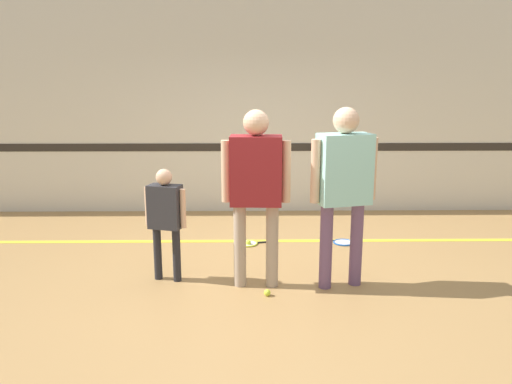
# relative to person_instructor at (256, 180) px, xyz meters

# --- Properties ---
(ground_plane) EXTENTS (16.00, 16.00, 0.00)m
(ground_plane) POSITION_rel_person_instructor_xyz_m (0.06, 0.08, -1.10)
(ground_plane) COLOR #A87F4C
(wall_back) EXTENTS (16.00, 0.07, 3.20)m
(wall_back) POSITION_rel_person_instructor_xyz_m (0.06, 3.00, 0.50)
(wall_back) COLOR silver
(wall_back) RESTS_ON ground_plane
(floor_stripe) EXTENTS (14.40, 0.10, 0.01)m
(floor_stripe) POSITION_rel_person_instructor_xyz_m (0.06, 1.43, -1.09)
(floor_stripe) COLOR yellow
(floor_stripe) RESTS_ON ground_plane
(person_instructor) EXTENTS (0.67, 0.29, 1.77)m
(person_instructor) POSITION_rel_person_instructor_xyz_m (0.00, 0.00, 0.00)
(person_instructor) COLOR tan
(person_instructor) RESTS_ON ground_plane
(person_student_left) EXTENTS (0.43, 0.26, 1.18)m
(person_student_left) POSITION_rel_person_instructor_xyz_m (-0.92, 0.16, -0.37)
(person_student_left) COLOR #232328
(person_student_left) RESTS_ON ground_plane
(person_student_right) EXTENTS (0.67, 0.39, 1.80)m
(person_student_right) POSITION_rel_person_instructor_xyz_m (0.85, -0.02, 0.01)
(person_student_right) COLOR #6B4C70
(person_student_right) RESTS_ON ground_plane
(racket_spare_on_floor) EXTENTS (0.51, 0.32, 0.03)m
(racket_spare_on_floor) POSITION_rel_person_instructor_xyz_m (-0.07, 1.32, -1.09)
(racket_spare_on_floor) COLOR #C6D838
(racket_spare_on_floor) RESTS_ON ground_plane
(racket_second_spare) EXTENTS (0.46, 0.36, 0.03)m
(racket_second_spare) POSITION_rel_person_instructor_xyz_m (1.13, 1.34, -1.09)
(racket_second_spare) COLOR blue
(racket_second_spare) RESTS_ON ground_plane
(tennis_ball_near_instructor) EXTENTS (0.07, 0.07, 0.07)m
(tennis_ball_near_instructor) POSITION_rel_person_instructor_xyz_m (0.11, -0.26, -1.06)
(tennis_ball_near_instructor) COLOR #CCE038
(tennis_ball_near_instructor) RESTS_ON ground_plane
(tennis_ball_by_spare_racket) EXTENTS (0.07, 0.07, 0.07)m
(tennis_ball_by_spare_racket) POSITION_rel_person_instructor_xyz_m (-0.08, 1.27, -1.06)
(tennis_ball_by_spare_racket) COLOR #CCE038
(tennis_ball_by_spare_racket) RESTS_ON ground_plane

